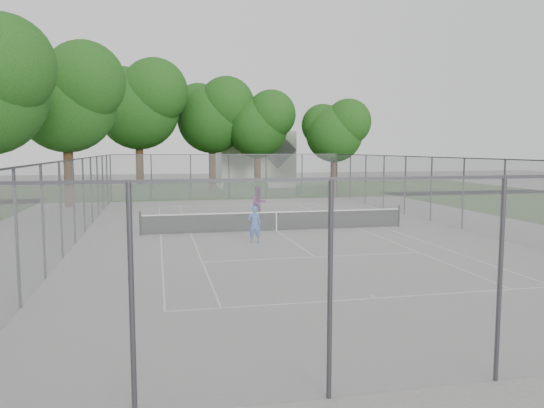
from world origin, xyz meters
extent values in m
plane|color=slate|center=(0.00, 0.00, 0.00)|extent=(120.00, 120.00, 0.00)
cube|color=#204212|center=(0.00, 26.00, 0.00)|extent=(60.00, 20.00, 0.00)
cube|color=silver|center=(0.00, -11.88, 0.01)|extent=(10.97, 0.06, 0.01)
cube|color=silver|center=(0.00, 11.88, 0.01)|extent=(10.97, 0.06, 0.01)
cube|color=silver|center=(-5.49, 0.00, 0.01)|extent=(0.06, 23.77, 0.01)
cube|color=silver|center=(5.49, 0.00, 0.01)|extent=(0.06, 23.77, 0.01)
cube|color=silver|center=(-4.12, 0.00, 0.01)|extent=(0.06, 23.77, 0.01)
cube|color=silver|center=(4.12, 0.00, 0.01)|extent=(0.06, 23.77, 0.01)
cube|color=silver|center=(0.00, -6.40, 0.01)|extent=(8.23, 0.06, 0.01)
cube|color=silver|center=(0.00, 6.40, 0.01)|extent=(8.23, 0.06, 0.01)
cube|color=silver|center=(0.00, 0.00, 0.01)|extent=(0.06, 12.80, 0.01)
cube|color=silver|center=(0.00, -11.73, 0.01)|extent=(0.06, 0.30, 0.01)
cube|color=silver|center=(0.00, 11.73, 0.01)|extent=(0.06, 0.30, 0.01)
cylinder|color=black|center=(-6.39, 0.00, 0.55)|extent=(0.10, 0.10, 1.10)
cylinder|color=black|center=(6.39, 0.00, 0.55)|extent=(0.10, 0.10, 1.10)
cube|color=black|center=(0.00, 0.00, 0.45)|extent=(12.67, 0.01, 0.86)
cube|color=silver|center=(0.00, 0.00, 0.91)|extent=(12.77, 0.03, 0.06)
cube|color=silver|center=(0.00, 0.00, 0.44)|extent=(0.05, 0.02, 0.88)
cylinder|color=#38383D|center=(-9.00, 17.00, 1.75)|extent=(0.08, 0.08, 3.50)
cylinder|color=#38383D|center=(9.00, 17.00, 1.75)|extent=(0.08, 0.08, 3.50)
cube|color=slate|center=(0.00, -17.00, 1.75)|extent=(18.00, 0.02, 3.50)
cube|color=slate|center=(0.00, 17.00, 1.75)|extent=(18.00, 0.02, 3.50)
cube|color=slate|center=(-9.00, 0.00, 1.75)|extent=(0.02, 34.00, 3.50)
cube|color=slate|center=(9.00, 0.00, 1.75)|extent=(0.02, 34.00, 3.50)
cube|color=#38383D|center=(0.00, -17.00, 3.50)|extent=(18.00, 0.05, 0.05)
cube|color=#38383D|center=(0.00, 17.00, 3.50)|extent=(18.00, 0.05, 0.05)
cube|color=#38383D|center=(-9.00, 0.00, 3.50)|extent=(0.05, 34.00, 0.05)
cube|color=#38383D|center=(9.00, 0.00, 3.50)|extent=(0.05, 34.00, 0.05)
cylinder|color=#382214|center=(-7.01, 22.59, 2.45)|extent=(0.66, 0.66, 4.90)
sphere|color=#143C10|center=(-7.01, 22.59, 7.35)|extent=(6.98, 6.98, 6.98)
sphere|color=#143C10|center=(-5.62, 21.54, 8.74)|extent=(5.58, 5.58, 5.58)
sphere|color=#143C10|center=(-8.23, 23.46, 8.39)|extent=(5.23, 5.23, 5.23)
cylinder|color=#382214|center=(-0.50, 24.93, 2.23)|extent=(0.64, 0.64, 4.47)
sphere|color=#143C10|center=(-0.50, 24.93, 6.69)|extent=(6.36, 6.36, 6.36)
sphere|color=#143C10|center=(0.77, 23.98, 7.96)|extent=(5.08, 5.08, 5.08)
sphere|color=#143C10|center=(-1.61, 25.73, 7.65)|extent=(4.77, 4.77, 4.77)
cylinder|color=#382214|center=(3.52, 23.48, 1.97)|extent=(0.61, 0.61, 3.94)
sphere|color=#143C10|center=(3.52, 23.48, 5.89)|extent=(5.60, 5.60, 5.60)
sphere|color=#143C10|center=(4.64, 22.64, 7.01)|extent=(4.48, 4.48, 4.48)
sphere|color=#143C10|center=(2.54, 24.18, 6.73)|extent=(4.20, 4.20, 4.20)
cylinder|color=#382214|center=(9.69, 19.80, 1.75)|extent=(0.60, 0.60, 3.51)
sphere|color=#143C10|center=(9.69, 19.80, 5.25)|extent=(4.99, 4.99, 4.99)
sphere|color=#143C10|center=(10.69, 19.05, 6.25)|extent=(3.99, 3.99, 3.99)
sphere|color=#143C10|center=(8.82, 20.42, 6.00)|extent=(3.74, 3.74, 3.74)
cylinder|color=#382214|center=(-11.43, 13.38, 2.34)|extent=(0.65, 0.65, 4.67)
sphere|color=#143C10|center=(-11.43, 13.38, 7.00)|extent=(6.64, 6.64, 6.64)
sphere|color=#143C10|center=(-10.10, 12.39, 8.33)|extent=(5.32, 5.32, 5.32)
sphere|color=#143C10|center=(-12.59, 14.21, 7.99)|extent=(4.98, 4.98, 4.98)
sphere|color=#143C10|center=(-13.00, 4.57, 8.10)|extent=(5.17, 5.17, 5.17)
cube|color=#194416|center=(-5.34, 18.27, 0.57)|extent=(4.58, 1.37, 1.14)
cube|color=#194416|center=(1.58, 18.41, 0.57)|extent=(3.60, 1.03, 1.13)
cube|color=#194416|center=(7.35, 18.02, 0.44)|extent=(2.93, 1.07, 0.88)
cube|color=beige|center=(4.48, 30.19, 2.86)|extent=(7.63, 5.72, 5.72)
cube|color=#55545A|center=(4.48, 30.19, 5.72)|extent=(7.55, 5.91, 7.55)
imported|color=#315DB9|center=(-1.62, -2.95, 0.78)|extent=(0.62, 0.46, 1.57)
imported|color=#6B2365|center=(-0.05, 4.27, 0.93)|extent=(1.04, 0.89, 1.85)
camera|label=1|loc=(-5.61, -24.71, 3.97)|focal=35.00mm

